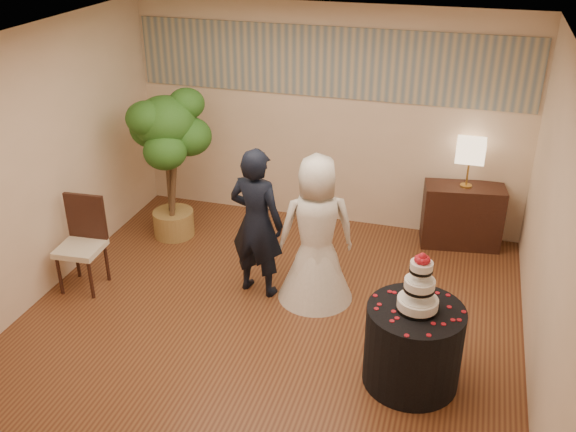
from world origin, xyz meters
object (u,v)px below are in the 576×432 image
(groom, at_px, (257,223))
(side_chair, at_px, (80,246))
(cake_table, at_px, (413,346))
(console, at_px, (462,216))
(wedding_cake, at_px, (420,282))
(table_lamp, at_px, (469,164))
(ficus_tree, at_px, (169,165))
(bride, at_px, (317,230))

(groom, height_order, side_chair, groom)
(cake_table, bearing_deg, console, 83.97)
(wedding_cake, relative_size, table_lamp, 0.95)
(cake_table, height_order, ficus_tree, ficus_tree)
(console, distance_m, ficus_tree, 3.64)
(wedding_cake, xyz_separation_m, console, (0.29, 2.70, -0.65))
(cake_table, distance_m, ficus_tree, 3.80)
(groom, height_order, ficus_tree, ficus_tree)
(bride, xyz_separation_m, side_chair, (-2.49, -0.54, -0.29))
(wedding_cake, bearing_deg, bride, 137.08)
(table_lamp, height_order, ficus_tree, ficus_tree)
(console, height_order, ficus_tree, ficus_tree)
(console, bearing_deg, cake_table, -104.61)
(bride, xyz_separation_m, console, (1.43, 1.63, -0.42))
(groom, distance_m, side_chair, 1.94)
(wedding_cake, bearing_deg, side_chair, 171.73)
(groom, bearing_deg, console, -130.86)
(groom, height_order, bride, groom)
(console, bearing_deg, wedding_cake, -104.61)
(wedding_cake, bearing_deg, groom, 150.45)
(cake_table, bearing_deg, table_lamp, 83.97)
(cake_table, xyz_separation_m, console, (0.29, 2.70, 0.01))
(bride, bearing_deg, wedding_cake, 115.79)
(wedding_cake, xyz_separation_m, ficus_tree, (-3.22, 1.92, -0.08))
(console, distance_m, side_chair, 4.49)
(groom, xyz_separation_m, console, (2.07, 1.69, -0.44))
(table_lamp, relative_size, ficus_tree, 0.30)
(console, height_order, side_chair, side_chair)
(console, bearing_deg, side_chair, -159.62)
(groom, relative_size, console, 1.76)
(cake_table, xyz_separation_m, wedding_cake, (0.00, -0.00, 0.66))
(wedding_cake, height_order, side_chair, wedding_cake)
(groom, xyz_separation_m, side_chair, (-1.86, -0.48, -0.31))
(bride, distance_m, ficus_tree, 2.25)
(wedding_cake, height_order, ficus_tree, ficus_tree)
(cake_table, relative_size, table_lamp, 1.46)
(bride, relative_size, cake_table, 1.92)
(bride, distance_m, cake_table, 1.62)
(bride, height_order, table_lamp, bride)
(side_chair, bearing_deg, wedding_cake, -12.05)
(groom, distance_m, ficus_tree, 1.71)
(cake_table, xyz_separation_m, table_lamp, (0.29, 2.70, 0.69))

